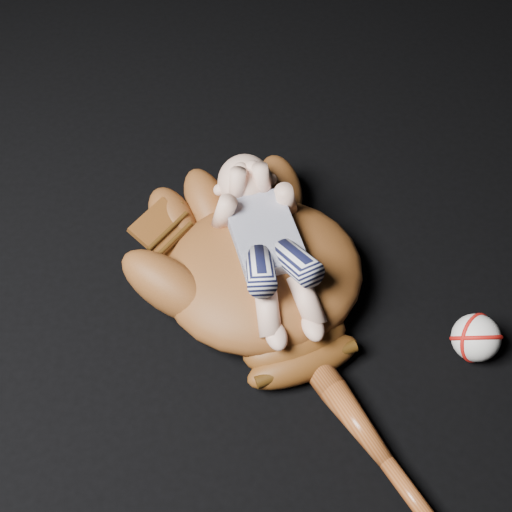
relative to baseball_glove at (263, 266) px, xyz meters
name	(u,v)px	position (x,y,z in m)	size (l,w,h in m)	color
baseball_glove	(263,266)	(0.00, 0.00, 0.00)	(0.43, 0.49, 0.15)	#5E3114
newborn_baby	(269,244)	(0.01, 0.00, 0.05)	(0.17, 0.37, 0.15)	#E3AE92
baseball_bat	(344,404)	(0.11, -0.23, -0.05)	(0.05, 0.50, 0.05)	brown
baseball	(476,338)	(0.34, -0.14, -0.04)	(0.08, 0.08, 0.08)	white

